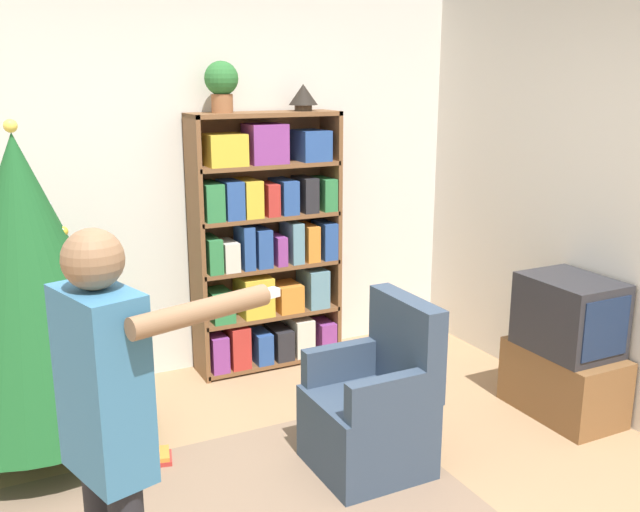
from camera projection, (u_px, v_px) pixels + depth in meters
name	position (u px, v px, depth m)	size (l,w,h in m)	color
wall_back	(178.00, 187.00, 4.84)	(8.00, 0.10, 2.60)	silver
bookshelf	(267.00, 246.00, 4.98)	(1.04, 0.31, 1.80)	brown
tv_stand	(563.00, 382.00, 4.38)	(0.42, 0.70, 0.42)	brown
television	(569.00, 315.00, 4.27)	(0.43, 0.56, 0.45)	#28282D
game_remote	(577.00, 364.00, 4.09)	(0.04, 0.12, 0.02)	white
christmas_tree	(27.00, 280.00, 3.78)	(1.26, 1.26, 1.83)	#4C3323
armchair	(374.00, 410.00, 3.76)	(0.57, 0.56, 0.92)	#334256
standing_person	(110.00, 432.00, 2.24)	(0.71, 0.45, 1.61)	#232328
potted_plant	(221.00, 83.00, 4.58)	(0.22, 0.22, 0.33)	#935B38
table_lamp	(303.00, 96.00, 4.86)	(0.20, 0.20, 0.18)	#473828
book_pile_near_tree	(153.00, 458.00, 3.86)	(0.23, 0.19, 0.05)	#B22D28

